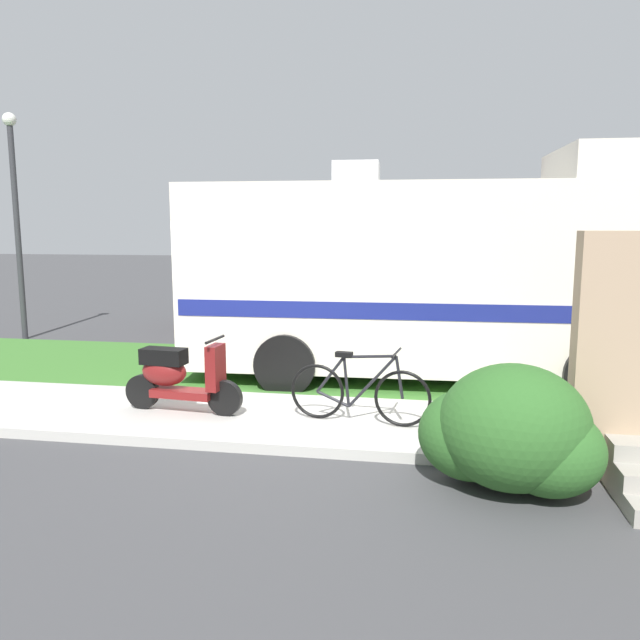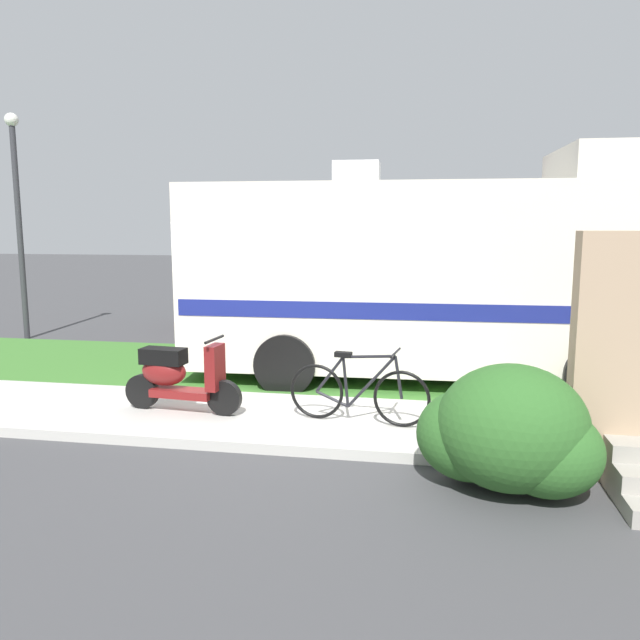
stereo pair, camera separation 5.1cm
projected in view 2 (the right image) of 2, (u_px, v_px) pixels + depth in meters
ground_plane at (246, 396)px, 8.95m from camera, size 80.00×80.00×0.00m
sidewalk at (218, 417)px, 7.78m from camera, size 24.00×2.00×0.12m
grass_strip at (272, 370)px, 10.41m from camera, size 24.00×3.40×0.08m
motorhome_rv at (434, 274)px, 9.60m from camera, size 7.43×2.72×3.56m
scooter at (178, 376)px, 7.77m from camera, size 1.58×0.50×0.97m
bicycle at (358, 392)px, 7.32m from camera, size 1.70×0.52×0.89m
pickup_truck_near at (296, 288)px, 14.77m from camera, size 5.28×2.33×1.80m
bush_by_porch at (508, 434)px, 5.68m from camera, size 1.65×1.24×1.17m
bottle_spare at (568, 408)px, 7.58m from camera, size 0.06×0.06×0.25m
street_lamp_post at (18, 206)px, 13.07m from camera, size 0.28×0.28×4.76m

